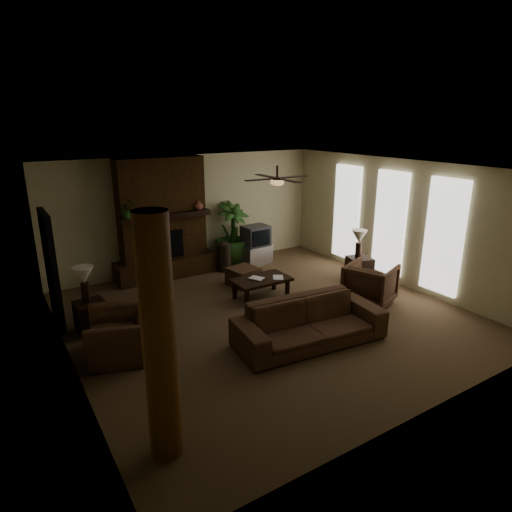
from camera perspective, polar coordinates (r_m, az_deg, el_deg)
room_shell at (r=8.04m, az=1.51°, el=1.31°), size 7.00×7.00×7.00m
fireplace at (r=10.55m, az=-11.92°, el=3.50°), size 2.40×0.70×2.80m
windows at (r=10.43m, az=16.93°, el=4.06°), size 0.08×3.65×2.35m
log_column at (r=4.80m, az=-12.44°, el=-10.80°), size 0.36×0.36×2.80m
doorway at (r=8.67m, az=-24.98°, el=-1.59°), size 0.10×1.00×2.10m
ceiling_fan at (r=8.27m, az=2.76°, el=9.76°), size 1.35×1.35×0.37m
sofa at (r=7.43m, az=7.02°, el=-7.67°), size 2.61×1.00×0.99m
armchair_left at (r=7.33m, az=-17.26°, el=-8.85°), size 1.02×1.27×0.97m
armchair_right at (r=9.21m, az=14.61°, el=-3.27°), size 1.12×1.15×0.92m
coffee_table at (r=9.22m, az=0.67°, el=-3.25°), size 1.20×0.70×0.43m
ottoman at (r=9.99m, az=-1.67°, el=-2.65°), size 0.70×0.70×0.40m
tv_stand at (r=11.40m, az=-0.12°, el=0.20°), size 0.94×0.69×0.50m
tv at (r=11.22m, az=-0.01°, el=2.63°), size 0.68×0.56×0.52m
floor_vase at (r=10.84m, az=-4.16°, el=0.24°), size 0.34×0.34×0.77m
floor_plant at (r=11.40m, az=-3.03°, el=1.21°), size 1.36×1.80×0.90m
side_table_left at (r=8.38m, az=-20.54°, el=-7.36°), size 0.54×0.54×0.55m
lamp_left at (r=8.15m, az=-21.41°, el=-2.65°), size 0.38×0.38×0.65m
side_table_right at (r=10.53m, az=13.23°, el=-1.63°), size 0.61×0.61×0.55m
lamp_right at (r=10.33m, az=13.23°, el=2.22°), size 0.44×0.44×0.65m
mantel_plant at (r=9.93m, az=-16.33°, el=5.67°), size 0.48×0.51×0.33m
mantel_vase at (r=10.53m, az=-7.46°, el=6.57°), size 0.26×0.27×0.22m
book_a at (r=9.04m, az=-0.27°, el=-2.33°), size 0.21×0.12×0.29m
book_b at (r=9.17m, az=2.22°, el=-2.03°), size 0.19×0.13×0.29m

